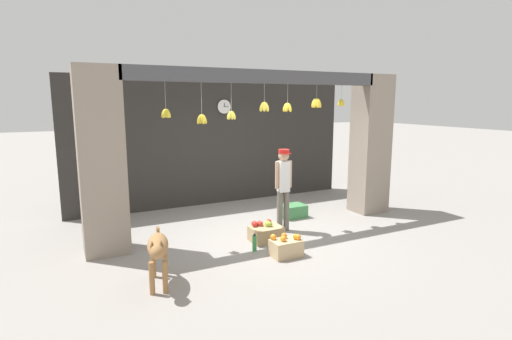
{
  "coord_description": "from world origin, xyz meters",
  "views": [
    {
      "loc": [
        -3.4,
        -6.44,
        2.48
      ],
      "look_at": [
        0.0,
        0.37,
        1.15
      ],
      "focal_mm": 28.0,
      "sensor_mm": 36.0,
      "label": 1
    }
  ],
  "objects_px": {
    "shopkeeper": "(283,184)",
    "fruit_crate_apples": "(266,233)",
    "wall_clock": "(224,107)",
    "water_bottle": "(254,243)",
    "dog": "(158,249)",
    "fruit_crate_oranges": "(286,247)",
    "produce_box_green": "(293,211)"
  },
  "relations": [
    {
      "from": "fruit_crate_apples",
      "to": "dog",
      "type": "bearing_deg",
      "value": -156.33
    },
    {
      "from": "fruit_crate_apples",
      "to": "wall_clock",
      "type": "xyz_separation_m",
      "value": [
        0.39,
        2.88,
        2.18
      ]
    },
    {
      "from": "fruit_crate_oranges",
      "to": "wall_clock",
      "type": "relative_size",
      "value": 1.38
    },
    {
      "from": "shopkeeper",
      "to": "produce_box_green",
      "type": "bearing_deg",
      "value": -129.18
    },
    {
      "from": "dog",
      "to": "shopkeeper",
      "type": "height_order",
      "value": "shopkeeper"
    },
    {
      "from": "fruit_crate_apples",
      "to": "water_bottle",
      "type": "distance_m",
      "value": 0.53
    },
    {
      "from": "fruit_crate_oranges",
      "to": "water_bottle",
      "type": "distance_m",
      "value": 0.56
    },
    {
      "from": "dog",
      "to": "water_bottle",
      "type": "xyz_separation_m",
      "value": [
        1.72,
        0.58,
        -0.4
      ]
    },
    {
      "from": "shopkeeper",
      "to": "fruit_crate_apples",
      "type": "relative_size",
      "value": 2.83
    },
    {
      "from": "fruit_crate_oranges",
      "to": "produce_box_green",
      "type": "xyz_separation_m",
      "value": [
        1.24,
        1.81,
        -0.02
      ]
    },
    {
      "from": "shopkeeper",
      "to": "fruit_crate_oranges",
      "type": "distance_m",
      "value": 1.48
    },
    {
      "from": "dog",
      "to": "produce_box_green",
      "type": "distance_m",
      "value": 3.87
    },
    {
      "from": "produce_box_green",
      "to": "water_bottle",
      "type": "xyz_separation_m",
      "value": [
        -1.59,
        -1.38,
        -0.0
      ]
    },
    {
      "from": "fruit_crate_oranges",
      "to": "dog",
      "type": "bearing_deg",
      "value": -175.88
    },
    {
      "from": "shopkeeper",
      "to": "fruit_crate_apples",
      "type": "bearing_deg",
      "value": 34.86
    },
    {
      "from": "shopkeeper",
      "to": "wall_clock",
      "type": "xyz_separation_m",
      "value": [
        -0.16,
        2.55,
        1.41
      ]
    },
    {
      "from": "wall_clock",
      "to": "shopkeeper",
      "type": "bearing_deg",
      "value": -86.49
    },
    {
      "from": "fruit_crate_apples",
      "to": "water_bottle",
      "type": "height_order",
      "value": "fruit_crate_apples"
    },
    {
      "from": "shopkeeper",
      "to": "water_bottle",
      "type": "bearing_deg",
      "value": 39.47
    },
    {
      "from": "dog",
      "to": "fruit_crate_oranges",
      "type": "relative_size",
      "value": 2.07
    },
    {
      "from": "fruit_crate_apples",
      "to": "produce_box_green",
      "type": "relative_size",
      "value": 1.04
    },
    {
      "from": "fruit_crate_apples",
      "to": "wall_clock",
      "type": "distance_m",
      "value": 3.63
    },
    {
      "from": "dog",
      "to": "produce_box_green",
      "type": "bearing_deg",
      "value": 134.59
    },
    {
      "from": "water_bottle",
      "to": "wall_clock",
      "type": "relative_size",
      "value": 0.83
    },
    {
      "from": "fruit_crate_oranges",
      "to": "wall_clock",
      "type": "bearing_deg",
      "value": 83.21
    },
    {
      "from": "shopkeeper",
      "to": "water_bottle",
      "type": "xyz_separation_m",
      "value": [
        -0.95,
        -0.68,
        -0.79
      ]
    },
    {
      "from": "water_bottle",
      "to": "fruit_crate_oranges",
      "type": "bearing_deg",
      "value": -50.44
    },
    {
      "from": "fruit_crate_oranges",
      "to": "fruit_crate_apples",
      "type": "bearing_deg",
      "value": 87.0
    },
    {
      "from": "shopkeeper",
      "to": "fruit_crate_apples",
      "type": "height_order",
      "value": "shopkeeper"
    },
    {
      "from": "shopkeeper",
      "to": "produce_box_green",
      "type": "relative_size",
      "value": 2.94
    },
    {
      "from": "shopkeeper",
      "to": "produce_box_green",
      "type": "xyz_separation_m",
      "value": [
        0.65,
        0.7,
        -0.79
      ]
    },
    {
      "from": "dog",
      "to": "wall_clock",
      "type": "bearing_deg",
      "value": 160.62
    }
  ]
}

